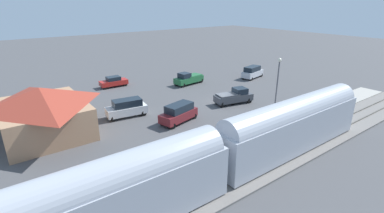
# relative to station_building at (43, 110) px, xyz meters

# --- Properties ---
(ground_plane) EXTENTS (200.00, 200.00, 0.00)m
(ground_plane) POSITION_rel_station_building_xyz_m (-4.00, -22.00, -2.71)
(ground_plane) COLOR #4C4C4F
(railway_track) EXTENTS (4.80, 70.00, 0.30)m
(railway_track) POSITION_rel_station_building_xyz_m (-18.00, -22.00, -2.62)
(railway_track) COLOR slate
(railway_track) RESTS_ON ground
(platform) EXTENTS (3.20, 46.00, 0.30)m
(platform) POSITION_rel_station_building_xyz_m (-14.00, -22.00, -2.56)
(platform) COLOR #A8A399
(platform) RESTS_ON ground
(station_building) EXTENTS (10.86, 8.90, 5.22)m
(station_building) POSITION_rel_station_building_xyz_m (0.00, 0.00, 0.00)
(station_building) COLOR tan
(station_building) RESTS_ON ground
(pedestrian_on_platform) EXTENTS (0.36, 0.36, 1.71)m
(pedestrian_on_platform) POSITION_rel_station_building_xyz_m (-14.33, -17.62, -1.43)
(pedestrian_on_platform) COLOR brown
(pedestrian_on_platform) RESTS_ON platform
(pedestrian_waiting_far) EXTENTS (0.36, 0.36, 1.71)m
(pedestrian_waiting_far) POSITION_rel_station_building_xyz_m (-14.76, -25.36, -1.43)
(pedestrian_waiting_far) COLOR brown
(pedestrian_waiting_far) RESTS_ON platform
(sedan_red) EXTENTS (1.98, 4.56, 1.74)m
(sedan_red) POSITION_rel_station_building_xyz_m (13.08, -12.95, -1.84)
(sedan_red) COLOR red
(sedan_red) RESTS_ON ground
(suv_maroon) EXTENTS (3.09, 5.23, 2.22)m
(suv_maroon) POSITION_rel_station_building_xyz_m (-5.83, -13.33, -1.57)
(suv_maroon) COLOR maroon
(suv_maroon) RESTS_ON ground
(suv_silver) EXTENTS (2.99, 5.21, 2.22)m
(suv_silver) POSITION_rel_station_building_xyz_m (3.17, -36.04, -1.57)
(suv_silver) COLOR silver
(suv_silver) RESTS_ON ground
(pickup_green) EXTENTS (2.62, 5.60, 2.14)m
(pickup_green) POSITION_rel_station_building_xyz_m (6.79, -23.89, -1.69)
(pickup_green) COLOR #236638
(pickup_green) RESTS_ON ground
(pickup_charcoal) EXTENTS (3.06, 5.69, 2.14)m
(pickup_charcoal) POSITION_rel_station_building_xyz_m (-5.00, -23.28, -1.69)
(pickup_charcoal) COLOR #47494F
(pickup_charcoal) RESTS_ON ground
(suv_white) EXTENTS (2.58, 5.11, 2.22)m
(suv_white) POSITION_rel_station_building_xyz_m (-0.58, -9.11, -1.57)
(suv_white) COLOR white
(suv_white) RESTS_ON ground
(light_pole_near_platform) EXTENTS (0.44, 0.44, 7.24)m
(light_pole_near_platform) POSITION_rel_station_building_xyz_m (-11.20, -24.27, 1.88)
(light_pole_near_platform) COLOR #515156
(light_pole_near_platform) RESTS_ON ground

